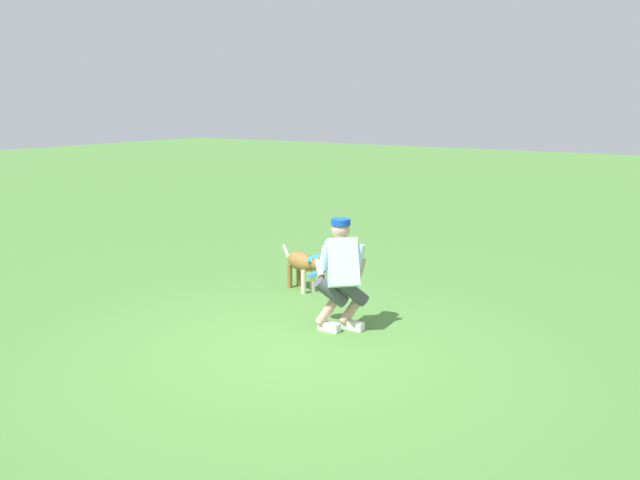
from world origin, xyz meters
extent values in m
plane|color=#497D36|center=(0.00, 0.00, 0.00)|extent=(60.00, 60.00, 0.00)
cube|color=silver|center=(-0.20, -0.94, 0.05)|extent=(0.26, 0.10, 0.10)
cylinder|color=tan|center=(-0.16, -0.98, 0.24)|extent=(0.30, 0.29, 0.37)
cylinder|color=#4A4D51|center=(-0.19, -0.92, 0.47)|extent=(0.40, 0.38, 0.37)
cube|color=silver|center=(0.01, -0.75, 0.05)|extent=(0.26, 0.10, 0.10)
cylinder|color=tan|center=(0.04, -0.79, 0.24)|extent=(0.30, 0.29, 0.37)
cylinder|color=#4A4D51|center=(-0.02, -0.76, 0.47)|extent=(0.40, 0.38, 0.37)
cube|color=#AED1EB|center=(-0.12, -0.81, 0.81)|extent=(0.53, 0.53, 0.58)
cylinder|color=#AED1EB|center=(-0.26, -0.97, 0.87)|extent=(0.16, 0.16, 0.29)
cylinder|color=#AED1EB|center=(0.04, -0.69, 0.87)|extent=(0.16, 0.16, 0.29)
cylinder|color=tan|center=(0.19, -0.83, 0.69)|extent=(0.25, 0.27, 0.19)
cylinder|color=tan|center=(-0.24, -1.01, 0.71)|extent=(0.16, 0.16, 0.27)
sphere|color=tan|center=(-0.06, -0.89, 1.17)|extent=(0.21, 0.21, 0.21)
cylinder|color=#1246B8|center=(-0.06, -0.89, 1.26)|extent=(0.22, 0.22, 0.07)
cylinder|color=#1246B8|center=(0.01, -0.96, 1.23)|extent=(0.12, 0.12, 0.02)
ellipsoid|color=olive|center=(1.24, -1.95, 0.41)|extent=(0.65, 0.46, 0.26)
ellipsoid|color=beige|center=(1.09, -1.89, 0.38)|extent=(0.13, 0.18, 0.15)
sphere|color=olive|center=(0.87, -1.80, 0.45)|extent=(0.17, 0.17, 0.17)
cone|color=olive|center=(0.79, -1.77, 0.43)|extent=(0.12, 0.12, 0.09)
cone|color=olive|center=(0.91, -1.76, 0.52)|extent=(0.06, 0.06, 0.07)
cone|color=olive|center=(0.87, -1.86, 0.52)|extent=(0.06, 0.06, 0.07)
cylinder|color=beige|center=(1.11, -1.81, 0.16)|extent=(0.09, 0.09, 0.33)
cylinder|color=beige|center=(1.05, -1.96, 0.16)|extent=(0.09, 0.09, 0.33)
cylinder|color=olive|center=(1.44, -1.95, 0.16)|extent=(0.09, 0.09, 0.33)
cylinder|color=olive|center=(1.38, -2.09, 0.16)|extent=(0.09, 0.09, 0.33)
cylinder|color=beige|center=(1.59, -2.09, 0.46)|extent=(0.20, 0.12, 0.23)
cylinder|color=#218AE6|center=(0.95, -1.88, 0.50)|extent=(0.30, 0.29, 0.09)
cylinder|color=#2681DE|center=(0.28, -0.90, 0.61)|extent=(0.30, 0.31, 0.11)
camera|label=1|loc=(-3.84, 5.27, 2.59)|focal=36.72mm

